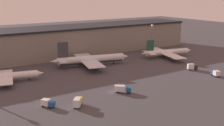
# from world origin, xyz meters

# --- Properties ---
(ground) EXTENTS (600.00, 600.00, 0.00)m
(ground) POSITION_xyz_m (0.00, 0.00, 0.00)
(ground) COLOR #423F44
(terminal_building) EXTENTS (218.47, 30.36, 19.61)m
(terminal_building) POSITION_xyz_m (0.00, 80.68, 9.84)
(terminal_building) COLOR gray
(terminal_building) RESTS_ON ground
(airplane_0) EXTENTS (34.43, 27.03, 11.36)m
(airplane_0) POSITION_xyz_m (-36.01, 38.53, 2.99)
(airplane_0) COLOR white
(airplane_0) RESTS_ON ground
(airplane_1) EXTENTS (47.65, 38.70, 15.06)m
(airplane_1) POSITION_xyz_m (13.02, 44.89, 3.83)
(airplane_1) COLOR silver
(airplane_1) RESTS_ON ground
(airplane_2) EXTENTS (37.78, 38.61, 12.26)m
(airplane_2) POSITION_xyz_m (66.80, 37.82, 3.24)
(airplane_2) COLOR white
(airplane_2) RESTS_ON ground
(service_vehicle_0) EXTENTS (5.72, 6.36, 3.62)m
(service_vehicle_0) POSITION_xyz_m (-20.39, -6.76, 1.99)
(service_vehicle_0) COLOR gold
(service_vehicle_0) RESTS_ON ground
(service_vehicle_1) EXTENTS (4.92, 5.49, 3.02)m
(service_vehicle_1) POSITION_xyz_m (-30.10, -0.92, 1.69)
(service_vehicle_1) COLOR #195199
(service_vehicle_1) RESTS_ON ground
(service_vehicle_2) EXTENTS (5.86, 4.00, 3.58)m
(service_vehicle_2) POSITION_xyz_m (55.95, 6.09, 1.96)
(service_vehicle_2) COLOR #282D38
(service_vehicle_2) RESTS_ON ground
(service_vehicle_3) EXTENTS (4.03, 5.34, 3.20)m
(service_vehicle_3) POSITION_xyz_m (56.78, -9.01, 1.77)
(service_vehicle_3) COLOR #195199
(service_vehicle_3) RESTS_ON ground
(service_vehicle_4) EXTENTS (6.96, 6.29, 3.22)m
(service_vehicle_4) POSITION_xyz_m (2.37, -3.18, 1.81)
(service_vehicle_4) COLOR #195199
(service_vehicle_4) RESTS_ON ground
(lamp_post_1) EXTENTS (1.80, 1.80, 20.15)m
(lamp_post_1) POSITION_xyz_m (68.47, 55.29, 13.19)
(lamp_post_1) COLOR slate
(lamp_post_1) RESTS_ON ground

